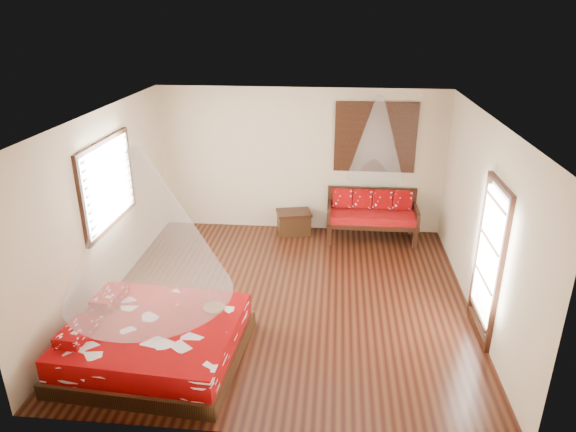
% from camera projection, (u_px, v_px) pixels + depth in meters
% --- Properties ---
extents(room, '(5.54, 5.54, 2.84)m').
position_uv_depth(room, '(286.00, 214.00, 7.38)').
color(room, black).
rests_on(room, ground).
extents(bed, '(2.25, 2.07, 0.64)m').
position_uv_depth(bed, '(155.00, 341.00, 6.48)').
color(bed, black).
rests_on(bed, floor).
extents(daybed, '(1.71, 0.76, 0.94)m').
position_uv_depth(daybed, '(372.00, 213.00, 9.78)').
color(daybed, black).
rests_on(daybed, floor).
extents(storage_chest, '(0.75, 0.62, 0.46)m').
position_uv_depth(storage_chest, '(294.00, 222.00, 10.09)').
color(storage_chest, black).
rests_on(storage_chest, floor).
extents(shutter_panel, '(1.52, 0.06, 1.32)m').
position_uv_depth(shutter_panel, '(375.00, 137.00, 9.57)').
color(shutter_panel, black).
rests_on(shutter_panel, wall_back).
extents(window_left, '(0.10, 1.74, 1.34)m').
position_uv_depth(window_left, '(108.00, 184.00, 7.70)').
color(window_left, black).
rests_on(window_left, wall_left).
extents(glazed_door, '(0.08, 1.02, 2.16)m').
position_uv_depth(glazed_door, '(488.00, 262.00, 6.71)').
color(glazed_door, black).
rests_on(glazed_door, floor).
extents(wine_tray, '(0.28, 0.28, 0.23)m').
position_uv_depth(wine_tray, '(214.00, 305.00, 6.69)').
color(wine_tray, brown).
rests_on(wine_tray, bed).
extents(mosquito_net_main, '(2.00, 2.00, 1.80)m').
position_uv_depth(mosquito_net_main, '(143.00, 225.00, 5.87)').
color(mosquito_net_main, white).
rests_on(mosquito_net_main, ceiling).
extents(mosquito_net_daybed, '(1.02, 1.02, 1.50)m').
position_uv_depth(mosquito_net_daybed, '(377.00, 138.00, 9.11)').
color(mosquito_net_daybed, white).
rests_on(mosquito_net_daybed, ceiling).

